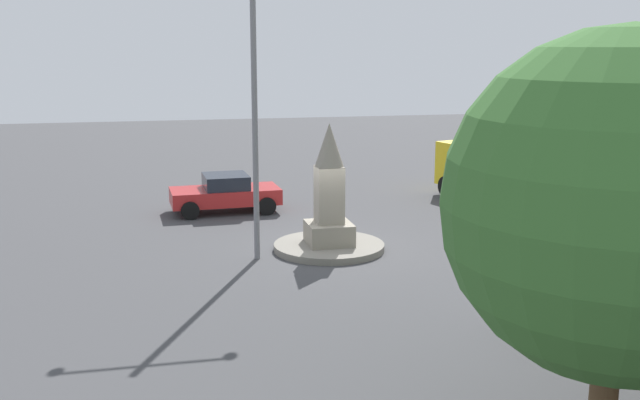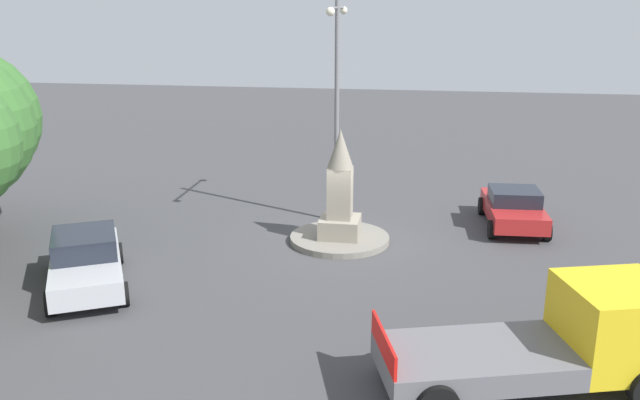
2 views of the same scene
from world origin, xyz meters
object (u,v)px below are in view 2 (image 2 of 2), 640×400
object	(u,v)px
monument	(340,192)
streetlamp	(337,89)
car_red_parked_right	(513,208)
truck_yellow_passing	(562,339)
car_silver_waiting	(86,260)

from	to	relation	value
monument	streetlamp	distance (m)	3.78
streetlamp	monument	bearing A→B (deg)	-169.10
streetlamp	car_red_parked_right	size ratio (longest dim) A/B	1.98
monument	streetlamp	bearing A→B (deg)	10.90
monument	truck_yellow_passing	distance (m)	9.59
car_silver_waiting	monument	bearing A→B (deg)	-54.05
monument	car_silver_waiting	distance (m)	8.02
car_silver_waiting	car_red_parked_right	bearing A→B (deg)	-59.67
monument	streetlamp	xyz separation A→B (m)	(2.20, 0.42, 3.05)
truck_yellow_passing	streetlamp	bearing A→B (deg)	31.10
car_silver_waiting	truck_yellow_passing	bearing A→B (deg)	-104.39
car_red_parked_right	truck_yellow_passing	bearing A→B (deg)	178.83
monument	car_red_parked_right	size ratio (longest dim) A/B	0.90
streetlamp	truck_yellow_passing	xyz separation A→B (m)	(-9.96, -6.01, -3.72)
monument	car_red_parked_right	bearing A→B (deg)	-66.77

